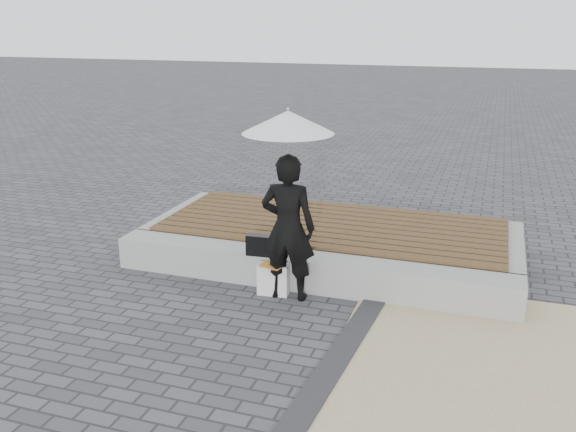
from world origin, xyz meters
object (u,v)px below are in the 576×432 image
(woman, at_px, (288,228))
(handbag, at_px, (261,245))
(parasol, at_px, (288,122))
(seating_ledge, at_px, (307,271))
(canvas_tote, at_px, (273,279))

(woman, bearing_deg, handbag, -30.81)
(woman, height_order, handbag, woman)
(woman, relative_size, parasol, 1.33)
(seating_ledge, bearing_deg, handbag, -162.70)
(parasol, bearing_deg, canvas_tote, 175.62)
(seating_ledge, distance_m, parasol, 1.90)
(handbag, xyz_separation_m, canvas_tote, (0.22, -0.19, -0.34))
(seating_ledge, bearing_deg, parasol, -108.24)
(seating_ledge, distance_m, woman, 0.76)
(seating_ledge, bearing_deg, canvas_tote, -131.37)
(seating_ledge, height_order, handbag, handbag)
(handbag, bearing_deg, canvas_tote, -45.47)
(seating_ledge, xyz_separation_m, parasol, (-0.12, -0.37, 1.86))
(canvas_tote, bearing_deg, handbag, 133.01)
(parasol, distance_m, handbag, 1.60)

